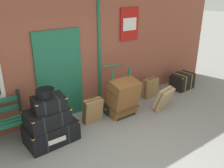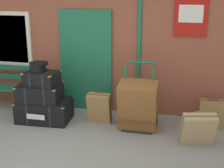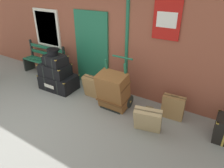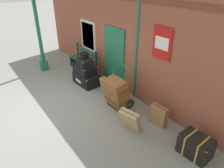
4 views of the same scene
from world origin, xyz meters
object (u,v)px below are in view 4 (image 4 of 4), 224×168
(porters_trolley, at_px, (121,97))
(corner_trunk, at_px, (196,146))
(round_hatbox, at_px, (84,55))
(suitcase_cream, at_px, (130,120))
(steamer_trunk_base, at_px, (87,79))
(lamp_post, at_px, (41,44))
(steamer_trunk_middle, at_px, (85,69))
(large_brown_trunk, at_px, (117,93))
(platform_bench, at_px, (84,61))
(steamer_trunk_top, at_px, (85,62))
(suitcase_charcoal, at_px, (159,115))
(suitcase_oxblood, at_px, (107,87))

(porters_trolley, bearing_deg, corner_trunk, 1.69)
(round_hatbox, height_order, suitcase_cream, round_hatbox)
(steamer_trunk_base, bearing_deg, corner_trunk, 2.95)
(steamer_trunk_base, distance_m, round_hatbox, 0.89)
(lamp_post, height_order, porters_trolley, lamp_post)
(steamer_trunk_base, height_order, steamer_trunk_middle, steamer_trunk_middle)
(steamer_trunk_base, xyz_separation_m, suitcase_cream, (2.90, -0.38, 0.08))
(lamp_post, bearing_deg, large_brown_trunk, 11.02)
(platform_bench, xyz_separation_m, round_hatbox, (1.07, -0.53, 0.66))
(large_brown_trunk, bearing_deg, steamer_trunk_top, -179.65)
(porters_trolley, height_order, corner_trunk, porters_trolley)
(platform_bench, xyz_separation_m, porters_trolley, (2.97, -0.36, -0.17))
(steamer_trunk_middle, relative_size, suitcase_charcoal, 1.47)
(large_brown_trunk, bearing_deg, steamer_trunk_middle, -179.73)
(steamer_trunk_middle, distance_m, corner_trunk, 4.48)
(porters_trolley, relative_size, large_brown_trunk, 1.27)
(steamer_trunk_middle, xyz_separation_m, corner_trunk, (4.46, 0.26, -0.34))
(lamp_post, xyz_separation_m, suitcase_cream, (5.12, 0.43, -0.81))
(lamp_post, xyz_separation_m, steamer_trunk_base, (2.22, 0.81, -0.89))
(corner_trunk, bearing_deg, porters_trolley, -178.31)
(porters_trolley, bearing_deg, large_brown_trunk, -90.00)
(steamer_trunk_base, xyz_separation_m, steamer_trunk_middle, (-0.06, -0.03, 0.37))
(steamer_trunk_top, distance_m, suitcase_charcoal, 3.25)
(platform_bench, relative_size, corner_trunk, 2.23)
(steamer_trunk_top, bearing_deg, suitcase_cream, -6.88)
(steamer_trunk_top, bearing_deg, steamer_trunk_middle, 178.02)
(lamp_post, bearing_deg, steamer_trunk_middle, 19.90)
(steamer_trunk_base, height_order, suitcase_oxblood, suitcase_oxblood)
(platform_bench, height_order, suitcase_cream, platform_bench)
(large_brown_trunk, height_order, suitcase_oxblood, large_brown_trunk)
(steamer_trunk_base, distance_m, suitcase_cream, 2.92)
(large_brown_trunk, height_order, corner_trunk, large_brown_trunk)
(steamer_trunk_base, height_order, suitcase_cream, suitcase_cream)
(suitcase_cream, bearing_deg, suitcase_oxblood, 164.17)
(lamp_post, relative_size, steamer_trunk_base, 2.80)
(platform_bench, relative_size, suitcase_oxblood, 2.59)
(steamer_trunk_top, xyz_separation_m, porters_trolley, (1.84, 0.18, -0.60))
(steamer_trunk_top, bearing_deg, round_hatbox, 169.02)
(steamer_trunk_top, height_order, porters_trolley, porters_trolley)
(corner_trunk, bearing_deg, round_hatbox, -176.83)
(steamer_trunk_top, xyz_separation_m, suitcase_oxblood, (1.07, 0.17, -0.57))
(steamer_trunk_middle, relative_size, round_hatbox, 2.43)
(lamp_post, bearing_deg, suitcase_charcoal, 12.39)
(platform_bench, distance_m, steamer_trunk_middle, 1.21)
(suitcase_charcoal, height_order, suitcase_cream, suitcase_cream)
(large_brown_trunk, distance_m, suitcase_charcoal, 1.40)
(round_hatbox, height_order, suitcase_charcoal, round_hatbox)
(suitcase_charcoal, distance_m, corner_trunk, 1.24)
(steamer_trunk_base, xyz_separation_m, steamer_trunk_top, (0.01, -0.03, 0.66))
(suitcase_oxblood, bearing_deg, suitcase_cream, -15.83)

